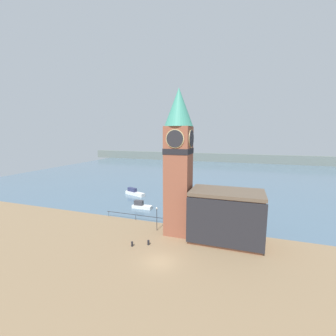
# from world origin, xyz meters

# --- Properties ---
(ground_plane) EXTENTS (160.00, 160.00, 0.00)m
(ground_plane) POSITION_xyz_m (0.00, 0.00, 0.00)
(ground_plane) COLOR #846B4C
(water) EXTENTS (160.00, 120.00, 0.00)m
(water) POSITION_xyz_m (0.00, 72.18, -0.00)
(water) COLOR slate
(water) RESTS_ON ground_plane
(far_shoreline) EXTENTS (180.00, 3.00, 5.00)m
(far_shoreline) POSITION_xyz_m (0.00, 112.18, 2.50)
(far_shoreline) COLOR slate
(far_shoreline) RESTS_ON water
(pier_railing) EXTENTS (12.73, 0.08, 1.09)m
(pier_railing) POSITION_xyz_m (-9.56, 11.93, 0.97)
(pier_railing) COLOR #232328
(pier_railing) RESTS_ON ground_plane
(clock_tower) EXTENTS (4.53, 4.53, 23.66)m
(clock_tower) POSITION_xyz_m (-0.21, 9.23, 12.57)
(clock_tower) COLOR brown
(clock_tower) RESTS_ON ground_plane
(pier_building) EXTENTS (11.00, 6.50, 8.01)m
(pier_building) POSITION_xyz_m (7.60, 8.71, 4.02)
(pier_building) COLOR #935B42
(pier_building) RESTS_ON ground_plane
(boat_near) EXTENTS (4.48, 1.64, 1.76)m
(boat_near) POSITION_xyz_m (-11.64, 18.66, 0.63)
(boat_near) COLOR silver
(boat_near) RESTS_ON water
(boat_far) EXTENTS (6.35, 3.35, 1.90)m
(boat_far) POSITION_xyz_m (-18.18, 28.15, 0.69)
(boat_far) COLOR silver
(boat_far) RESTS_ON water
(mooring_bollard_near) EXTENTS (0.35, 0.35, 0.80)m
(mooring_bollard_near) POSITION_xyz_m (-3.24, 3.68, 0.43)
(mooring_bollard_near) COLOR black
(mooring_bollard_near) RESTS_ON ground_plane
(mooring_bollard_far) EXTENTS (0.30, 0.30, 0.82)m
(mooring_bollard_far) POSITION_xyz_m (-5.34, 2.45, 0.44)
(mooring_bollard_far) COLOR black
(mooring_bollard_far) RESTS_ON ground_plane
(lamp_post) EXTENTS (0.32, 0.32, 4.15)m
(lamp_post) POSITION_xyz_m (-3.91, 8.84, 2.88)
(lamp_post) COLOR black
(lamp_post) RESTS_ON ground_plane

